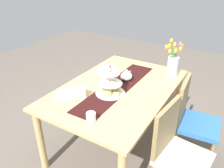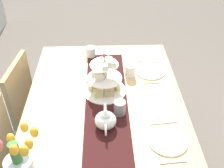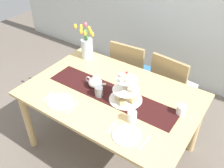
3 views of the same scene
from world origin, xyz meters
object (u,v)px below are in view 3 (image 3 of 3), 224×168
dinner_plate_right (127,135)px  knife_right (144,144)px  cream_jug (181,110)px  mug_white_text (132,116)px  mug_grey (99,92)px  dining_table (111,102)px  dinner_plate_left (60,101)px  fork_left (48,96)px  knife_left (72,108)px  teapot (95,82)px  chair_left (130,71)px  chair_right (171,86)px  fork_right (111,127)px  tiered_cake_stand (126,92)px  tulip_vase (87,45)px

dinner_plate_right → knife_right: (0.15, 0.00, -0.00)m
cream_jug → mug_white_text: 0.43m
knife_right → mug_grey: 0.66m
dining_table → mug_white_text: bearing=-30.0°
dinner_plate_left → fork_left: 0.15m
fork_left → dinner_plate_right: size_ratio=0.65×
dining_table → knife_left: 0.41m
teapot → dinner_plate_left: (-0.13, -0.35, -0.05)m
dinner_plate_right → knife_right: size_ratio=1.35×
fork_left → knife_left: bearing=0.0°
chair_left → chair_right: (0.54, 0.00, 0.00)m
chair_right → knife_right: chair_right is taller
cream_jug → chair_right: bearing=116.9°
cream_jug → mug_white_text: size_ratio=0.89×
fork_right → knife_right: same height
chair_left → tiered_cake_stand: tiered_cake_stand is taller
chair_right → knife_left: size_ratio=5.35×
tulip_vase → knife_right: 1.36m
knife_left → fork_right: bearing=0.0°
chair_left → fork_left: size_ratio=6.07×
tulip_vase → dinner_plate_left: 0.81m
dinner_plate_left → tulip_vase: bearing=110.7°
dinner_plate_left → knife_right: size_ratio=1.35×
dining_table → fork_left: size_ratio=10.72×
chair_right → cream_jug: 0.79m
dinner_plate_left → teapot: bearing=70.4°
teapot → cream_jug: 0.83m
mug_grey → dinner_plate_right: bearing=-29.7°
knife_left → knife_right: 0.70m
dining_table → chair_right: (0.31, 0.76, -0.16)m
chair_right → chair_left: bearing=-180.0°
teapot → dinner_plate_right: (0.57, -0.35, -0.05)m
knife_left → knife_right: bearing=0.0°
chair_right → mug_grey: bearing=-114.1°
dining_table → mug_grey: size_ratio=16.93×
knife_right → cream_jug: bearing=77.6°
chair_right → tiered_cake_stand: 0.84m
teapot → tiered_cake_stand: bearing=0.5°
cream_jug → dinner_plate_left: cream_jug is taller
chair_left → tulip_vase: bearing=-134.2°
teapot → tulip_vase: size_ratio=0.58×
fork_left → knife_left: 0.29m
fork_left → knife_right: same height
dinner_plate_right → tulip_vase: bearing=142.8°
chair_left → fork_right: chair_left is taller
dinner_plate_left → cream_jug: bearing=26.1°
dinner_plate_left → fork_right: (0.56, 0.00, -0.00)m
chair_right → teapot: chair_right is taller
fork_left → mug_white_text: (0.80, 0.16, 0.04)m
tulip_vase → dinner_plate_right: bearing=-37.2°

